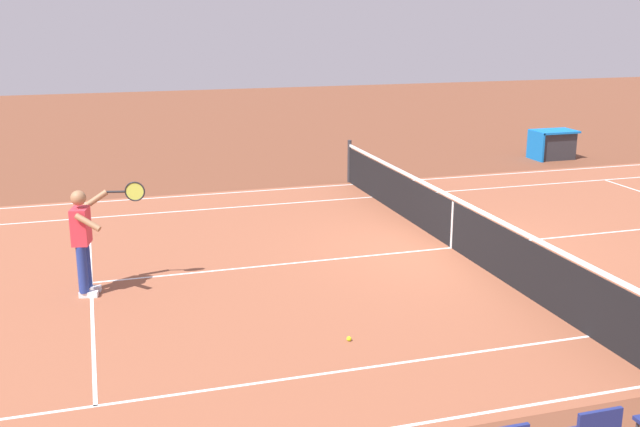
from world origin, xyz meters
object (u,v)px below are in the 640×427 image
tennis_player_near (84,237)px  tennis_ball (349,339)px  tennis_net (453,222)px  equipment_cart_tarped (552,144)px

tennis_player_near → tennis_ball: 4.42m
tennis_ball → tennis_net: bearing=-133.6°
tennis_player_near → tennis_ball: (-3.29, 2.81, -0.90)m
tennis_player_near → equipment_cart_tarped: 15.17m
tennis_net → tennis_ball: bearing=46.4°
tennis_net → tennis_ball: 4.59m
tennis_net → tennis_player_near: (6.44, 0.50, 0.44)m
tennis_ball → equipment_cart_tarped: size_ratio=0.05×
tennis_player_near → equipment_cart_tarped: (-13.17, -7.52, -0.49)m
tennis_net → tennis_player_near: bearing=4.5°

